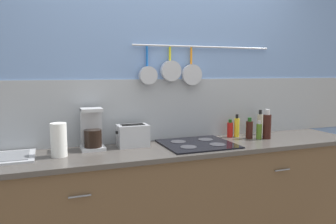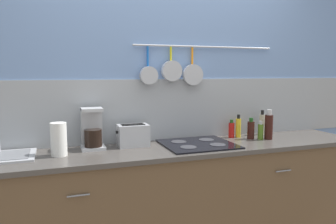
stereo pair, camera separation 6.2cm
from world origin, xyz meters
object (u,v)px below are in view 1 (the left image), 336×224
coffee_maker (92,132)px  toaster (133,136)px  bottle_hot_sauce (249,129)px  paper_towel_roll (59,140)px  bottle_cooking_wine (230,129)px  bottle_dish_soap (267,126)px  bottle_olive_oil (260,123)px  bottle_sesame_oil (237,127)px  bottle_vinegar (259,131)px

coffee_maker → toaster: size_ratio=1.22×
toaster → bottle_hot_sauce: bearing=-3.5°
paper_towel_roll → toaster: size_ratio=0.91×
bottle_cooking_wine → bottle_hot_sauce: 0.17m
toaster → coffee_maker: bearing=175.3°
toaster → bottle_dish_soap: bearing=-6.2°
bottle_cooking_wine → bottle_olive_oil: size_ratio=0.70×
coffee_maker → toaster: 0.31m
toaster → bottle_hot_sauce: (1.04, -0.06, -0.00)m
paper_towel_roll → coffee_maker: coffee_maker is taller
bottle_cooking_wine → bottle_sesame_oil: bottle_sesame_oil is taller
bottle_hot_sauce → toaster: bearing=176.5°
paper_towel_roll → bottle_cooking_wine: (1.47, 0.17, -0.05)m
bottle_vinegar → bottle_olive_oil: bottle_olive_oil is taller
bottle_dish_soap → bottle_cooking_wine: bearing=146.4°
bottle_hot_sauce → bottle_vinegar: (0.07, -0.05, -0.01)m
coffee_maker → bottle_dish_soap: size_ratio=1.20×
paper_towel_roll → bottle_hot_sauce: paper_towel_roll is taller
bottle_hot_sauce → bottle_dish_soap: (0.14, -0.06, 0.03)m
toaster → bottle_sesame_oil: bearing=2.1°
bottle_sesame_oil → bottle_vinegar: bearing=-48.3°
toaster → bottle_hot_sauce: 1.04m
bottle_vinegar → bottle_hot_sauce: bearing=143.6°
coffee_maker → bottle_vinegar: 1.42m
bottle_olive_oil → coffee_maker: bearing=-178.3°
bottle_sesame_oil → bottle_olive_oil: 0.28m
bottle_dish_soap → toaster: bearing=173.8°
bottle_hot_sauce → bottle_olive_oil: (0.21, 0.13, 0.02)m
bottle_cooking_wine → toaster: bearing=-177.0°
bottle_vinegar → bottle_dish_soap: (0.07, -0.01, 0.04)m
toaster → bottle_cooking_wine: size_ratio=1.60×
coffee_maker → bottle_cooking_wine: 1.22m
toaster → bottle_sesame_oil: size_ratio=1.25×
bottle_cooking_wine → bottle_hot_sauce: bearing=-41.5°
toaster → bottle_dish_soap: 1.18m
bottle_dish_soap → bottle_vinegar: bearing=168.6°
bottle_dish_soap → bottle_olive_oil: bearing=69.8°
paper_towel_roll → bottle_dish_soap: bottle_dish_soap is taller
paper_towel_roll → toaster: 0.57m
bottle_hot_sauce → bottle_dish_soap: bearing=-24.7°
bottle_vinegar → coffee_maker: bearing=174.4°
bottle_hot_sauce → bottle_sesame_oil: bearing=123.4°
toaster → bottle_vinegar: size_ratio=1.59×
coffee_maker → bottle_dish_soap: 1.49m
bottle_olive_oil → toaster: bearing=-176.8°
bottle_vinegar → bottle_sesame_oil: bearing=131.7°
paper_towel_roll → toaster: (0.56, 0.12, -0.03)m
bottle_vinegar → bottle_cooking_wine: bearing=140.1°
coffee_maker → bottle_vinegar: size_ratio=1.93×
toaster → bottle_cooking_wine: bearing=3.0°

